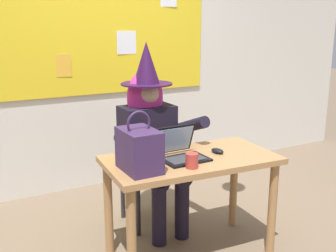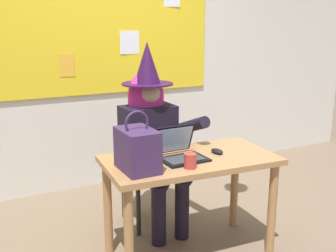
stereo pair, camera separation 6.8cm
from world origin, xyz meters
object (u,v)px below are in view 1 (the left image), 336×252
at_px(laptop, 181,151).
at_px(coffee_mug, 192,161).
at_px(desk_main, 191,173).
at_px(computer_mouse, 217,151).
at_px(handbag, 139,150).
at_px(person_costumed, 151,129).
at_px(chair_at_desk, 145,160).

distance_m(laptop, coffee_mug, 0.20).
relative_size(desk_main, computer_mouse, 11.65).
bearing_deg(computer_mouse, handbag, 174.43).
bearing_deg(coffee_mug, laptop, 79.59).
height_order(laptop, coffee_mug, laptop).
relative_size(person_costumed, coffee_mug, 15.67).
xyz_separation_m(desk_main, chair_at_desk, (-0.03, 0.66, -0.10)).
relative_size(desk_main, handbag, 3.20).
relative_size(desk_main, coffee_mug, 12.75).
relative_size(chair_at_desk, laptop, 2.95).
height_order(desk_main, person_costumed, person_costumed).
height_order(chair_at_desk, computer_mouse, chair_at_desk).
height_order(person_costumed, handbag, person_costumed).
relative_size(handbag, coffee_mug, 3.98).
bearing_deg(desk_main, chair_at_desk, 92.95).
height_order(desk_main, coffee_mug, coffee_mug).
bearing_deg(handbag, person_costumed, 57.78).
bearing_deg(desk_main, handbag, -171.53).
bearing_deg(laptop, computer_mouse, -7.33).
relative_size(laptop, coffee_mug, 3.28).
bearing_deg(handbag, computer_mouse, 4.43).
bearing_deg(computer_mouse, laptop, 164.32).
distance_m(desk_main, laptop, 0.18).
distance_m(laptop, computer_mouse, 0.29).
distance_m(desk_main, handbag, 0.49).
bearing_deg(chair_at_desk, computer_mouse, 21.76).
distance_m(person_costumed, computer_mouse, 0.61).
height_order(handbag, coffee_mug, handbag).
bearing_deg(laptop, coffee_mug, -102.06).
distance_m(chair_at_desk, coffee_mug, 0.89).
xyz_separation_m(chair_at_desk, coffee_mug, (-0.07, -0.84, 0.26)).
bearing_deg(computer_mouse, desk_main, 166.33).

